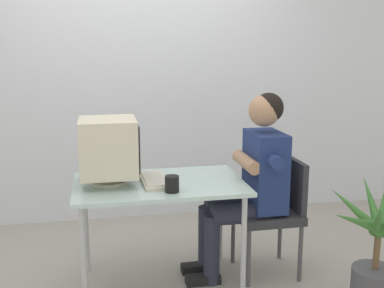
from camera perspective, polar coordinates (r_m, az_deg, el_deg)
ground_plane at (r=3.41m, az=-3.80°, el=-16.47°), size 12.00×12.00×0.00m
wall_back at (r=4.43m, az=-2.60°, el=10.34°), size 8.00×0.10×3.00m
desk at (r=3.15m, az=-3.96°, el=-5.80°), size 1.12×0.71×0.73m
crt_monitor at (r=3.08m, az=-10.05°, el=-0.43°), size 0.37×0.38×0.43m
keyboard at (r=3.13m, az=-4.61°, el=-4.37°), size 0.18×0.42×0.03m
office_chair at (r=3.43m, az=9.97°, el=-7.54°), size 0.43×0.43×0.83m
person_seated at (r=3.30m, az=7.23°, el=-3.91°), size 0.69×0.58×1.31m
potted_plant at (r=3.19m, az=21.50°, el=-11.93°), size 0.63×0.62×0.83m
desk_mug at (r=2.92m, az=-2.45°, el=-4.84°), size 0.09×0.10×0.10m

